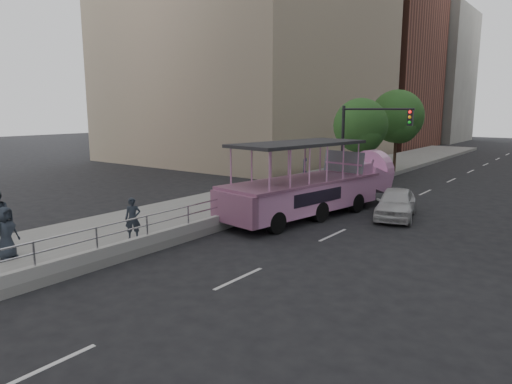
{
  "coord_description": "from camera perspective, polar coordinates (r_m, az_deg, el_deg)",
  "views": [
    {
      "loc": [
        9.2,
        -12.02,
        4.98
      ],
      "look_at": [
        -0.96,
        1.45,
        1.92
      ],
      "focal_mm": 32.0,
      "sensor_mm": 36.0,
      "label": 1
    }
  ],
  "objects": [
    {
      "name": "sidewalk",
      "position": [
        27.05,
        2.79,
        -0.02
      ],
      "size": [
        5.5,
        80.0,
        0.3
      ],
      "primitive_type": "cube",
      "color": "gray",
      "rests_on": "ground"
    },
    {
      "name": "duck_boat",
      "position": [
        22.1,
        7.67,
        0.63
      ],
      "size": [
        4.17,
        10.89,
        3.53
      ],
      "color": "black",
      "rests_on": "ground"
    },
    {
      "name": "parking_sign",
      "position": [
        24.05,
        6.13,
        2.08
      ],
      "size": [
        0.18,
        0.54,
        2.46
      ],
      "color": "black",
      "rests_on": "ground"
    },
    {
      "name": "street_tree_near",
      "position": [
        30.64,
        13.02,
        7.85
      ],
      "size": [
        3.52,
        3.52,
        5.72
      ],
      "color": "#322117",
      "rests_on": "ground"
    },
    {
      "name": "pedestrian_near",
      "position": [
        17.19,
        -15.14,
        -3.23
      ],
      "size": [
        0.65,
        0.67,
        1.54
      ],
      "primitive_type": "imported",
      "rotation": [
        0.0,
        0.0,
        0.83
      ],
      "color": "#222831",
      "rests_on": "sidewalk"
    },
    {
      "name": "traffic_signal",
      "position": [
        26.87,
        13.1,
        6.86
      ],
      "size": [
        4.2,
        0.32,
        5.2
      ],
      "color": "black",
      "rests_on": "ground"
    },
    {
      "name": "midrise_brick",
      "position": [
        66.38,
        13.11,
        16.96
      ],
      "size": [
        18.0,
        16.0,
        26.0
      ],
      "primitive_type": "cube",
      "color": "brown",
      "rests_on": "ground"
    },
    {
      "name": "midrise_stone_b",
      "position": [
        80.24,
        19.16,
        13.32
      ],
      "size": [
        16.0,
        14.0,
        20.0
      ],
      "primitive_type": "cube",
      "color": "gray",
      "rests_on": "ground"
    },
    {
      "name": "kerb_wall",
      "position": [
        19.2,
        -4.19,
        -3.3
      ],
      "size": [
        0.24,
        30.0,
        0.36
      ],
      "primitive_type": "cube",
      "color": "#A4A49F",
      "rests_on": "sidewalk"
    },
    {
      "name": "ground",
      "position": [
        15.93,
        -0.4,
        -7.93
      ],
      "size": [
        160.0,
        160.0,
        0.0
      ],
      "primitive_type": "plane",
      "color": "black"
    },
    {
      "name": "street_tree_far",
      "position": [
        36.11,
        17.29,
        8.76
      ],
      "size": [
        3.97,
        3.97,
        6.45
      ],
      "color": "#322117",
      "rests_on": "ground"
    },
    {
      "name": "car",
      "position": [
        22.17,
        17.08,
        -1.32
      ],
      "size": [
        2.63,
        4.36,
        1.39
      ],
      "primitive_type": "imported",
      "rotation": [
        0.0,
        0.0,
        0.26
      ],
      "color": "silver",
      "rests_on": "ground"
    },
    {
      "name": "pedestrian_far",
      "position": [
        16.49,
        -28.78,
        -4.48
      ],
      "size": [
        0.76,
        0.95,
        1.68
      ],
      "primitive_type": "imported",
      "rotation": [
        0.0,
        0.0,
        1.87
      ],
      "color": "#222831",
      "rests_on": "sidewalk"
    },
    {
      "name": "guardrail",
      "position": [
        19.05,
        -4.21,
        -1.36
      ],
      "size": [
        0.07,
        22.0,
        0.71
      ],
      "color": "#BBBBC0",
      "rests_on": "kerb_wall"
    }
  ]
}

